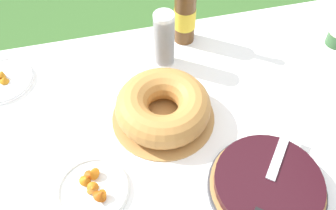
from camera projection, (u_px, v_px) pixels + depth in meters
garden_table at (186, 156)px, 1.18m from camera, size 1.77×1.15×0.68m
tablecloth at (187, 149)px, 1.15m from camera, size 1.78×1.16×0.10m
berry_tart at (267, 185)px, 1.03m from camera, size 0.33×0.33×0.06m
serving_knife at (267, 188)px, 0.98m from camera, size 0.26×0.30×0.01m
bundt_cake at (163, 107)px, 1.17m from camera, size 0.33×0.33×0.11m
cup_stack at (164, 40)px, 1.29m from camera, size 0.07×0.07×0.21m
cider_bottle_amber at (185, 13)px, 1.36m from camera, size 0.08×0.08×0.33m
snack_plate_near at (1, 80)px, 1.30m from camera, size 0.22×0.22×0.05m
snack_plate_left at (93, 189)px, 1.04m from camera, size 0.20×0.20×0.05m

